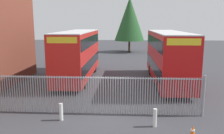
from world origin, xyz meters
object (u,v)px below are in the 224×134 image
at_px(double_decker_bus_behind_fence_left, 168,55).
at_px(bollard_near_left, 61,112).
at_px(double_decker_bus_near_gate, 78,53).
at_px(traffic_cone_by_gate, 193,131).
at_px(bollard_center_front, 155,118).

distance_m(double_decker_bus_behind_fence_left, bollard_near_left, 11.28).
bearing_deg(double_decker_bus_behind_fence_left, double_decker_bus_near_gate, 172.40).
bearing_deg(traffic_cone_by_gate, double_decker_bus_behind_fence_left, 87.05).
relative_size(double_decker_bus_near_gate, traffic_cone_by_gate, 18.32).
relative_size(double_decker_bus_near_gate, bollard_near_left, 11.38).
height_order(double_decker_bus_near_gate, bollard_center_front, double_decker_bus_near_gate).
height_order(double_decker_bus_near_gate, bollard_near_left, double_decker_bus_near_gate).
relative_size(bollard_near_left, traffic_cone_by_gate, 1.61).
bearing_deg(bollard_near_left, double_decker_bus_near_gate, 95.74).
xyz_separation_m(bollard_near_left, bollard_center_front, (4.93, -0.51, 0.00)).
distance_m(bollard_near_left, bollard_center_front, 4.96).
xyz_separation_m(double_decker_bus_behind_fence_left, bollard_center_front, (-2.12, -9.09, -1.95)).
xyz_separation_m(double_decker_bus_near_gate, double_decker_bus_behind_fence_left, (8.03, -1.07, 0.00)).
bearing_deg(traffic_cone_by_gate, bollard_center_front, 147.40).
relative_size(double_decker_bus_near_gate, double_decker_bus_behind_fence_left, 1.00).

